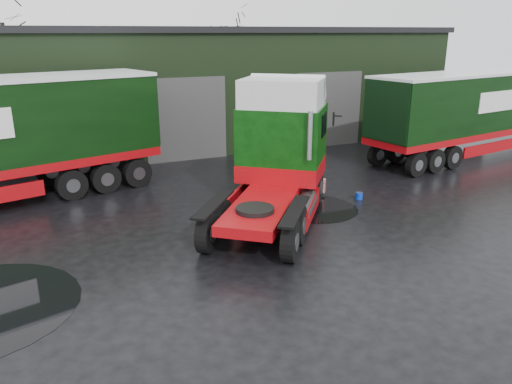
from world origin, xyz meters
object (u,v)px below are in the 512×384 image
warehouse (157,84)px  wash_bucket (359,196)px  lorry_right (472,114)px  tree_back_a (6,52)px  hero_tractor (269,156)px  tree_back_b (225,61)px

warehouse → wash_bucket: size_ratio=116.39×
lorry_right → wash_bucket: size_ratio=58.00×
lorry_right → tree_back_a: bearing=-144.0°
lorry_right → tree_back_a: tree_back_a is taller
hero_tractor → tree_back_b: size_ratio=0.99×
hero_tractor → wash_bucket: size_ratio=26.66×
wash_bucket → lorry_right: bearing=21.4°
warehouse → wash_bucket: warehouse is taller
warehouse → tree_back_b: size_ratio=4.32×
lorry_right → tree_back_a: 30.02m
wash_bucket → tree_back_a: size_ratio=0.03×
tree_back_a → hero_tractor: bearing=-72.6°
tree_back_b → wash_bucket: bearing=-98.8°
wash_bucket → tree_back_b: 25.12m
lorry_right → tree_back_a: size_ratio=1.70×
warehouse → tree_back_b: bearing=51.3°
tree_back_a → tree_back_b: (16.00, 0.00, -1.00)m
warehouse → lorry_right: 17.28m
hero_tractor → tree_back_a: 26.83m
warehouse → tree_back_a: bearing=128.7°
tree_back_a → tree_back_b: tree_back_a is taller
lorry_right → tree_back_b: (-5.28, 21.00, 1.63)m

